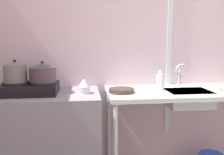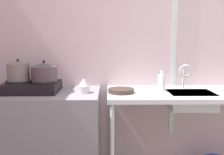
{
  "view_description": "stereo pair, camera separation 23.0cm",
  "coord_description": "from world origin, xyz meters",
  "px_view_note": "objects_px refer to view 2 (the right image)",
  "views": [
    {
      "loc": [
        -0.9,
        -0.85,
        1.39
      ],
      "look_at": [
        -0.64,
        1.42,
        1.05
      ],
      "focal_mm": 39.94,
      "sensor_mm": 36.0,
      "label": 1
    },
    {
      "loc": [
        -0.67,
        -0.86,
        1.39
      ],
      "look_at": [
        -0.64,
        1.42,
        1.05
      ],
      "focal_mm": 39.94,
      "sensor_mm": 36.0,
      "label": 2
    }
  ],
  "objects_px": {
    "small_bowl_on_drainboard": "(221,90)",
    "bottle_by_sink": "(162,83)",
    "sink_basin": "(191,100)",
    "stove": "(32,87)",
    "frying_pan": "(121,91)",
    "faucet": "(185,73)",
    "percolator": "(84,86)",
    "pot_on_left_burner": "(18,71)",
    "pot_on_right_burner": "(44,72)"
  },
  "relations": [
    {
      "from": "small_bowl_on_drainboard",
      "to": "bottle_by_sink",
      "type": "xyz_separation_m",
      "value": [
        -0.55,
        0.05,
        0.06
      ]
    },
    {
      "from": "sink_basin",
      "to": "stove",
      "type": "bearing_deg",
      "value": 178.7
    },
    {
      "from": "frying_pan",
      "to": "faucet",
      "type": "bearing_deg",
      "value": 14.45
    },
    {
      "from": "stove",
      "to": "bottle_by_sink",
      "type": "xyz_separation_m",
      "value": [
        1.21,
        0.01,
        0.03
      ]
    },
    {
      "from": "sink_basin",
      "to": "bottle_by_sink",
      "type": "relative_size",
      "value": 2.14
    },
    {
      "from": "percolator",
      "to": "bottle_by_sink",
      "type": "relative_size",
      "value": 0.69
    },
    {
      "from": "faucet",
      "to": "small_bowl_on_drainboard",
      "type": "height_order",
      "value": "faucet"
    },
    {
      "from": "pot_on_left_burner",
      "to": "stove",
      "type": "bearing_deg",
      "value": -0.0
    },
    {
      "from": "frying_pan",
      "to": "bottle_by_sink",
      "type": "xyz_separation_m",
      "value": [
        0.38,
        0.06,
        0.06
      ]
    },
    {
      "from": "percolator",
      "to": "faucet",
      "type": "distance_m",
      "value": 0.99
    },
    {
      "from": "pot_on_left_burner",
      "to": "faucet",
      "type": "bearing_deg",
      "value": 4.3
    },
    {
      "from": "stove",
      "to": "pot_on_left_burner",
      "type": "bearing_deg",
      "value": 180.0
    },
    {
      "from": "stove",
      "to": "sink_basin",
      "type": "relative_size",
      "value": 1.2
    },
    {
      "from": "percolator",
      "to": "faucet",
      "type": "bearing_deg",
      "value": 9.03
    },
    {
      "from": "pot_on_left_burner",
      "to": "frying_pan",
      "type": "xyz_separation_m",
      "value": [
        0.94,
        -0.04,
        -0.18
      ]
    },
    {
      "from": "pot_on_left_burner",
      "to": "percolator",
      "type": "height_order",
      "value": "pot_on_left_burner"
    },
    {
      "from": "pot_on_right_burner",
      "to": "bottle_by_sink",
      "type": "height_order",
      "value": "pot_on_right_burner"
    },
    {
      "from": "pot_on_left_burner",
      "to": "bottle_by_sink",
      "type": "bearing_deg",
      "value": 0.48
    },
    {
      "from": "stove",
      "to": "small_bowl_on_drainboard",
      "type": "distance_m",
      "value": 1.75
    },
    {
      "from": "pot_on_left_burner",
      "to": "bottle_by_sink",
      "type": "distance_m",
      "value": 1.33
    },
    {
      "from": "percolator",
      "to": "faucet",
      "type": "relative_size",
      "value": 0.55
    },
    {
      "from": "percolator",
      "to": "small_bowl_on_drainboard",
      "type": "distance_m",
      "value": 1.27
    },
    {
      "from": "pot_on_left_burner",
      "to": "percolator",
      "type": "bearing_deg",
      "value": -3.44
    },
    {
      "from": "sink_basin",
      "to": "small_bowl_on_drainboard",
      "type": "bearing_deg",
      "value": -0.08
    },
    {
      "from": "faucet",
      "to": "stove",
      "type": "bearing_deg",
      "value": -175.35
    },
    {
      "from": "frying_pan",
      "to": "small_bowl_on_drainboard",
      "type": "bearing_deg",
      "value": 0.64
    },
    {
      "from": "pot_on_left_burner",
      "to": "pot_on_right_burner",
      "type": "bearing_deg",
      "value": 0.0
    },
    {
      "from": "pot_on_left_burner",
      "to": "bottle_by_sink",
      "type": "height_order",
      "value": "pot_on_left_burner"
    },
    {
      "from": "frying_pan",
      "to": "pot_on_left_burner",
      "type": "bearing_deg",
      "value": 177.32
    },
    {
      "from": "bottle_by_sink",
      "to": "small_bowl_on_drainboard",
      "type": "bearing_deg",
      "value": -4.72
    },
    {
      "from": "stove",
      "to": "frying_pan",
      "type": "height_order",
      "value": "stove"
    },
    {
      "from": "stove",
      "to": "pot_on_left_burner",
      "type": "relative_size",
      "value": 2.43
    },
    {
      "from": "percolator",
      "to": "sink_basin",
      "type": "distance_m",
      "value": 1.0
    },
    {
      "from": "pot_on_right_burner",
      "to": "small_bowl_on_drainboard",
      "type": "relative_size",
      "value": 2.22
    },
    {
      "from": "stove",
      "to": "bottle_by_sink",
      "type": "height_order",
      "value": "bottle_by_sink"
    },
    {
      "from": "bottle_by_sink",
      "to": "faucet",
      "type": "bearing_deg",
      "value": 23.32
    },
    {
      "from": "stove",
      "to": "pot_on_right_burner",
      "type": "relative_size",
      "value": 2.05
    },
    {
      "from": "sink_basin",
      "to": "faucet",
      "type": "relative_size",
      "value": 1.68
    },
    {
      "from": "bottle_by_sink",
      "to": "stove",
      "type": "bearing_deg",
      "value": -179.47
    },
    {
      "from": "pot_on_left_burner",
      "to": "percolator",
      "type": "distance_m",
      "value": 0.62
    },
    {
      "from": "percolator",
      "to": "pot_on_left_burner",
      "type": "bearing_deg",
      "value": 176.56
    },
    {
      "from": "stove",
      "to": "bottle_by_sink",
      "type": "distance_m",
      "value": 1.21
    },
    {
      "from": "stove",
      "to": "small_bowl_on_drainboard",
      "type": "height_order",
      "value": "stove"
    },
    {
      "from": "sink_basin",
      "to": "faucet",
      "type": "bearing_deg",
      "value": 96.36
    },
    {
      "from": "frying_pan",
      "to": "small_bowl_on_drainboard",
      "type": "xyz_separation_m",
      "value": [
        0.93,
        0.01,
        -0.0
      ]
    },
    {
      "from": "pot_on_right_burner",
      "to": "percolator",
      "type": "distance_m",
      "value": 0.39
    },
    {
      "from": "small_bowl_on_drainboard",
      "to": "frying_pan",
      "type": "bearing_deg",
      "value": -179.36
    },
    {
      "from": "stove",
      "to": "small_bowl_on_drainboard",
      "type": "relative_size",
      "value": 4.55
    },
    {
      "from": "pot_on_left_burner",
      "to": "faucet",
      "type": "relative_size",
      "value": 0.83
    },
    {
      "from": "stove",
      "to": "pot_on_left_burner",
      "type": "xyz_separation_m",
      "value": [
        -0.12,
        0.0,
        0.15
      ]
    }
  ]
}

